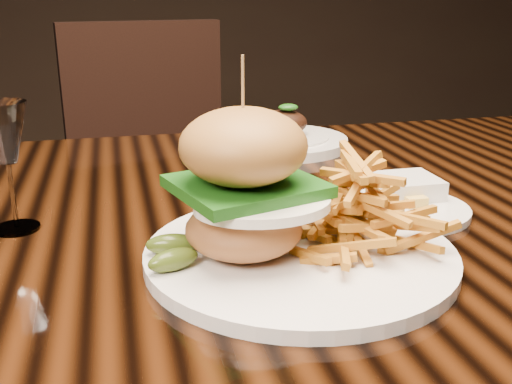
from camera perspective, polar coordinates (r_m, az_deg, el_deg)
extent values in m
cube|color=black|center=(0.84, 0.22, -2.24)|extent=(1.60, 0.90, 0.04)
cube|color=black|center=(1.62, 23.13, -7.54)|extent=(0.06, 0.06, 0.71)
cylinder|color=white|center=(0.65, 4.19, -5.91)|extent=(0.34, 0.34, 0.01)
ellipsoid|color=brown|center=(0.62, -1.17, -3.52)|extent=(0.12, 0.12, 0.06)
ellipsoid|color=white|center=(0.60, 0.61, -1.16)|extent=(0.14, 0.11, 0.01)
ellipsoid|color=orange|center=(0.60, 3.30, -0.78)|extent=(0.03, 0.03, 0.01)
cube|color=#1A6118|center=(0.61, -1.19, 0.29)|extent=(0.17, 0.16, 0.01)
ellipsoid|color=#945F28|center=(0.60, -1.22, 4.39)|extent=(0.13, 0.13, 0.08)
cylinder|color=#A37C4C|center=(0.59, -1.25, 8.06)|extent=(0.00, 0.00, 0.10)
ellipsoid|color=#354512|center=(0.60, -7.88, -6.40)|extent=(0.06, 0.04, 0.02)
ellipsoid|color=#354512|center=(0.64, -8.05, -4.92)|extent=(0.06, 0.03, 0.02)
cylinder|color=white|center=(0.81, 14.07, -1.62)|extent=(0.17, 0.17, 0.01)
cube|color=#ECC04D|center=(0.81, 14.82, -0.79)|extent=(0.03, 0.03, 0.01)
cube|color=silver|center=(0.82, 12.73, -0.76)|extent=(0.12, 0.10, 0.00)
cube|color=white|center=(0.85, 14.23, 0.23)|extent=(0.10, 0.10, 0.04)
cylinder|color=white|center=(0.79, -21.79, -3.20)|extent=(0.05, 0.05, 0.00)
cylinder|color=white|center=(0.78, -22.16, -0.29)|extent=(0.01, 0.01, 0.08)
cone|color=white|center=(0.76, -22.86, 5.22)|extent=(0.06, 0.06, 0.07)
cylinder|color=white|center=(1.13, 2.48, 4.77)|extent=(0.25, 0.25, 0.02)
cylinder|color=white|center=(1.13, 2.48, 4.87)|extent=(0.18, 0.18, 0.02)
ellipsoid|color=black|center=(1.12, 2.50, 6.60)|extent=(0.09, 0.08, 0.05)
ellipsoid|color=#1A6118|center=(1.11, 3.09, 8.05)|extent=(0.04, 0.03, 0.01)
cube|color=black|center=(1.67, -8.38, -1.91)|extent=(0.53, 0.53, 0.06)
cube|color=black|center=(1.80, -10.55, 7.75)|extent=(0.46, 0.13, 0.50)
cylinder|color=black|center=(1.56, -12.96, -12.88)|extent=(0.04, 0.04, 0.45)
cylinder|color=black|center=(1.66, 0.24, -10.45)|extent=(0.04, 0.04, 0.45)
cylinder|color=black|center=(1.90, -15.19, -7.20)|extent=(0.04, 0.04, 0.45)
cylinder|color=black|center=(1.97, -4.22, -5.52)|extent=(0.04, 0.04, 0.45)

